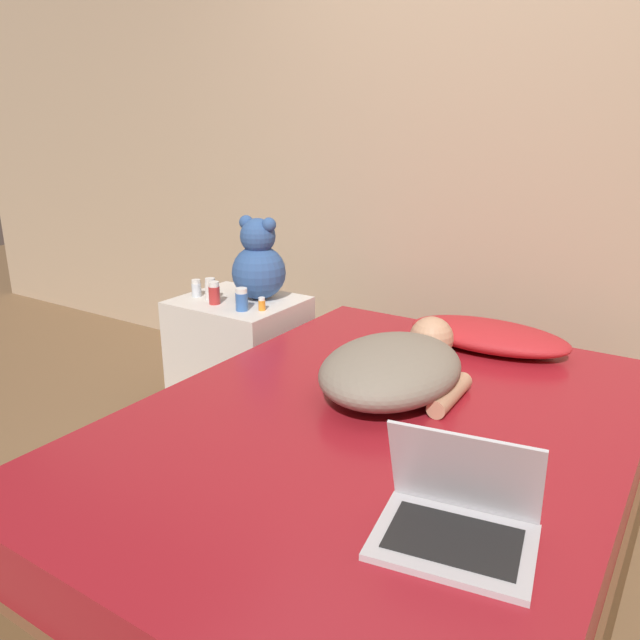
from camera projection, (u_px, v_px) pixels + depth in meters
name	position (u px, v px, depth m)	size (l,w,h in m)	color
ground_plane	(373.00, 554.00, 2.04)	(12.00, 12.00, 0.00)	brown
wall_back	(522.00, 133.00, 2.64)	(8.00, 0.06, 2.60)	tan
bed	(375.00, 489.00, 1.96)	(1.43, 1.96, 0.50)	brown
nightstand	(240.00, 356.00, 2.97)	(0.55, 0.47, 0.56)	silver
pillow	(488.00, 335.00, 2.45)	(0.63, 0.31, 0.10)	red
person_lying	(396.00, 366.00, 2.05)	(0.45, 0.74, 0.18)	gray
laptop	(458.00, 515.00, 1.33)	(0.37, 0.30, 0.25)	silver
teddy_bear	(259.00, 264.00, 2.85)	(0.25, 0.25, 0.38)	#335693
bottle_orange	(262.00, 304.00, 2.71)	(0.03, 0.03, 0.06)	orange
bottle_red	(214.00, 293.00, 2.80)	(0.05, 0.05, 0.10)	#B72D2D
bottle_blue	(242.00, 300.00, 2.71)	(0.05, 0.05, 0.10)	#3866B2
bottle_clear	(196.00, 288.00, 2.92)	(0.04, 0.04, 0.08)	silver
bottle_white	(210.00, 289.00, 2.86)	(0.05, 0.05, 0.10)	white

